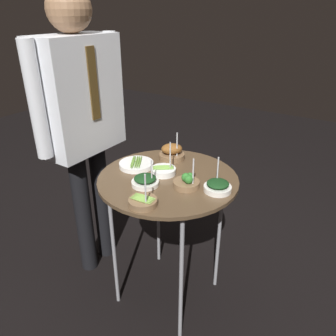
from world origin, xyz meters
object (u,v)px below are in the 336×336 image
Objects in this scene: bowl_asparagus_center at (163,170)px; bowl_asparagus_back_right at (143,202)px; bowl_spinach_near_rim at (218,186)px; waiter_figure at (81,110)px; serving_cart at (168,187)px; bowl_roast_front_center at (172,153)px; bowl_spinach_mid_left at (145,181)px; bowl_asparagus_back_left at (136,164)px; bowl_broccoli_front_left at (187,182)px.

bowl_asparagus_center is 1.04× the size of bowl_asparagus_back_right.
waiter_figure reaches higher than bowl_spinach_near_rim.
bowl_asparagus_back_right reaches higher than bowl_spinach_near_rim.
serving_cart is 0.48× the size of waiter_figure.
bowl_roast_front_center is at bearing 19.08° from bowl_asparagus_center.
bowl_asparagus_center is at bearing -160.92° from bowl_roast_front_center.
bowl_spinach_mid_left is 0.83× the size of bowl_asparagus_back_right.
waiter_figure is (0.11, 0.50, 0.23)m from bowl_spinach_mid_left.
serving_cart is at bearing 92.31° from bowl_spinach_near_rim.
bowl_roast_front_center is at bearing 17.89° from bowl_asparagus_back_right.
bowl_asparagus_back_right reaches higher than bowl_spinach_mid_left.
bowl_asparagus_center is at bearing -86.57° from waiter_figure.
bowl_asparagus_back_left is at bearing 87.31° from serving_cart.
bowl_broccoli_front_left is at bearing -107.91° from bowl_asparagus_center.
bowl_broccoli_front_left is at bearing 108.01° from bowl_spinach_near_rim.
bowl_broccoli_front_left is 0.93× the size of bowl_asparagus_back_right.
serving_cart is 5.08× the size of bowl_spinach_near_rim.
bowl_asparagus_center is 0.95× the size of bowl_asparagus_back_left.
bowl_asparagus_back_left is at bearing 42.13° from bowl_asparagus_back_right.
waiter_figure is (-0.01, 0.55, 0.31)m from serving_cart.
bowl_spinach_mid_left is at bearing 33.39° from bowl_asparagus_back_right.
bowl_broccoli_front_left is at bearing -17.82° from bowl_asparagus_back_right.
bowl_asparagus_back_left is 1.10× the size of bowl_asparagus_back_right.
bowl_asparagus_center is 1.04× the size of bowl_roast_front_center.
bowl_asparagus_center reaches higher than bowl_spinach_near_rim.
bowl_spinach_near_rim is at bearing -66.47° from bowl_spinach_mid_left.
bowl_broccoli_front_left is 0.71m from waiter_figure.
bowl_spinach_near_rim is 0.85× the size of bowl_asparagus_back_left.
bowl_asparagus_center reaches higher than serving_cart.
serving_cart is 0.15m from bowl_broccoli_front_left.
bowl_broccoli_front_left is (-0.05, -0.16, 0.01)m from bowl_asparagus_center.
serving_cart is 4.56× the size of bowl_asparagus_center.
bowl_asparagus_back_left is 0.33m from bowl_broccoli_front_left.
serving_cart is 0.63m from waiter_figure.
bowl_broccoli_front_left is (0.09, -0.17, 0.00)m from bowl_spinach_mid_left.
waiter_figure is at bearing 91.12° from serving_cart.
bowl_asparagus_back_right reaches higher than serving_cart.
waiter_figure is at bearing 93.43° from bowl_asparagus_center.
serving_cart is 0.15m from bowl_spinach_mid_left.
bowl_asparagus_back_left is at bearing 90.12° from bowl_spinach_near_rim.
bowl_spinach_mid_left is at bearing 177.28° from bowl_asparagus_center.
bowl_roast_front_center is 1.00× the size of bowl_asparagus_back_right.
bowl_spinach_mid_left is at bearing 159.12° from serving_cart.
bowl_asparagus_back_right reaches higher than bowl_asparagus_back_left.
bowl_asparagus_back_left is (-0.01, 0.16, -0.00)m from bowl_asparagus_center.
bowl_spinach_near_rim is at bearing -116.79° from bowl_roast_front_center.
bowl_spinach_mid_left is 0.17m from bowl_asparagus_back_right.
bowl_asparagus_center is 0.10× the size of waiter_figure.
waiter_figure is at bearing 88.07° from bowl_broccoli_front_left.
bowl_asparagus_back_left is 1.10× the size of bowl_roast_front_center.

